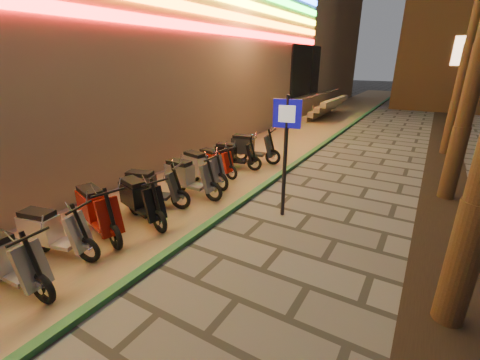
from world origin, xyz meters
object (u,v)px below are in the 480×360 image
Objects in this scene: scooter_9 at (188,177)px; scooter_5 at (51,232)px; scooter_11 at (214,161)px; scooter_7 at (140,199)px; scooter_8 at (150,187)px; scooter_6 at (97,210)px; scooter_4 at (7,260)px; scooter_12 at (233,155)px; pedestrian_sign at (286,141)px; scooter_10 at (201,167)px; scooter_13 at (250,147)px.

scooter_5 is at bearing -96.03° from scooter_9.
scooter_9 reaches higher than scooter_11.
scooter_8 is at bearing 132.81° from scooter_7.
scooter_8 is (-0.05, 1.55, -0.03)m from scooter_6.
scooter_4 is 1.86m from scooter_6.
scooter_12 is (-0.17, 6.95, -0.03)m from scooter_4.
scooter_4 is 1.04× the size of scooter_5.
scooter_4 reaches higher than scooter_8.
scooter_7 reaches higher than scooter_11.
scooter_4 is 1.07× the size of scooter_12.
scooter_8 is 1.11× the size of scooter_11.
pedestrian_sign is 4.96m from scooter_5.
scooter_9 reaches higher than scooter_8.
scooter_5 is 0.95× the size of scooter_10.
scooter_4 is at bearing -77.50° from scooter_10.
scooter_6 reaches higher than scooter_8.
scooter_8 is at bearing 77.15° from scooter_5.
scooter_7 is 2.54m from scooter_10.
scooter_7 reaches higher than scooter_4.
pedestrian_sign reaches higher than scooter_7.
scooter_13 is at bearing 105.56° from scooter_7.
scooter_4 is 7.89m from scooter_13.
scooter_12 is (0.16, 0.84, 0.03)m from scooter_11.
scooter_4 reaches higher than scooter_11.
scooter_13 is at bearing 89.61° from scooter_9.
scooter_9 reaches higher than scooter_4.
scooter_7 is at bearing -99.84° from scooter_13.
scooter_6 is 4.27m from scooter_11.
scooter_7 is (0.00, 2.72, 0.00)m from scooter_4.
scooter_11 is at bearing 72.14° from scooter_8.
scooter_9 is (0.35, 1.01, 0.02)m from scooter_8.
scooter_5 is at bearing -138.65° from pedestrian_sign.
scooter_11 is at bearing 143.56° from pedestrian_sign.
pedestrian_sign reaches higher than scooter_8.
scooter_5 is 2.51m from scooter_8.
pedestrian_sign is 1.64× the size of scooter_7.
scooter_11 is (-0.33, 1.71, -0.08)m from scooter_9.
scooter_10 reaches higher than scooter_8.
scooter_4 is 6.11m from scooter_11.
scooter_9 is (0.00, 4.40, 0.01)m from scooter_4.
scooter_11 is (-3.00, 1.48, -1.35)m from pedestrian_sign.
scooter_11 is at bearing 100.09° from scooter_9.
scooter_13 reaches higher than scooter_10.
scooter_8 is (-0.35, 0.66, -0.01)m from scooter_7.
scooter_5 is 0.96× the size of scooter_7.
pedestrian_sign is 1.75× the size of scooter_12.
scooter_4 is at bearing -64.58° from scooter_6.
scooter_8 is at bearing -82.38° from scooter_11.
scooter_13 reaches higher than scooter_6.
scooter_7 is at bearing -79.93° from scooter_8.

